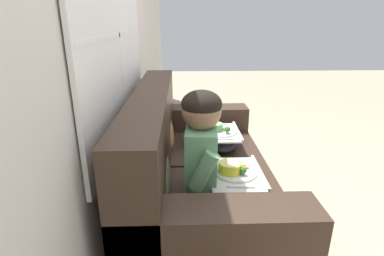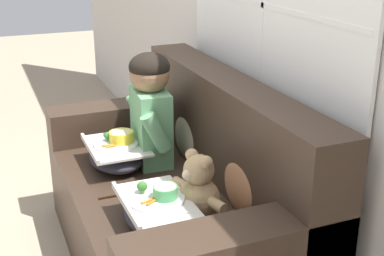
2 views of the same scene
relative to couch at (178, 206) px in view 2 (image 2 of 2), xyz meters
name	(u,v)px [view 2 (image 2 of 2)]	position (x,y,z in m)	size (l,w,h in m)	color
wall_back_with_window	(272,11)	(0.00, 0.48, 0.94)	(8.00, 0.08, 2.60)	beige
couch	(178,206)	(0.00, 0.00, 0.00)	(1.74, 0.89, 0.99)	#38281E
throw_pillow_behind_child	(190,127)	(-0.33, 0.20, 0.28)	(0.35, 0.17, 0.36)	#C1B293
throw_pillow_behind_teddy	(246,174)	(0.33, 0.20, 0.28)	(0.35, 0.17, 0.36)	#B2754C
child_figure	(150,103)	(-0.33, -0.03, 0.45)	(0.43, 0.22, 0.60)	#66A370
teddy_bear	(198,191)	(0.33, -0.03, 0.25)	(0.33, 0.24, 0.31)	tan
lap_tray_child	(117,154)	(-0.33, -0.22, 0.19)	(0.40, 0.29, 0.19)	#2D2D38
lap_tray_teddy	(156,211)	(0.33, -0.22, 0.19)	(0.41, 0.27, 0.19)	#2D2D38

